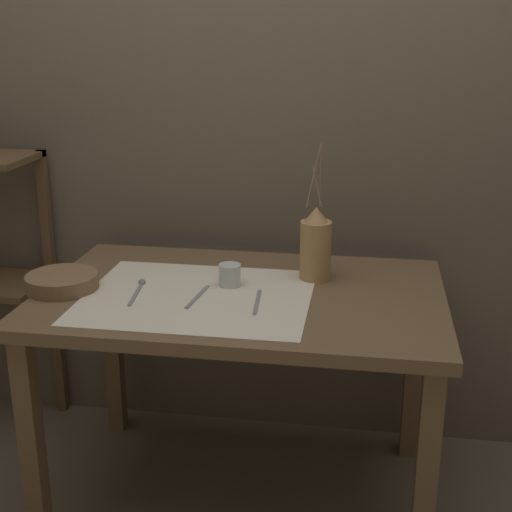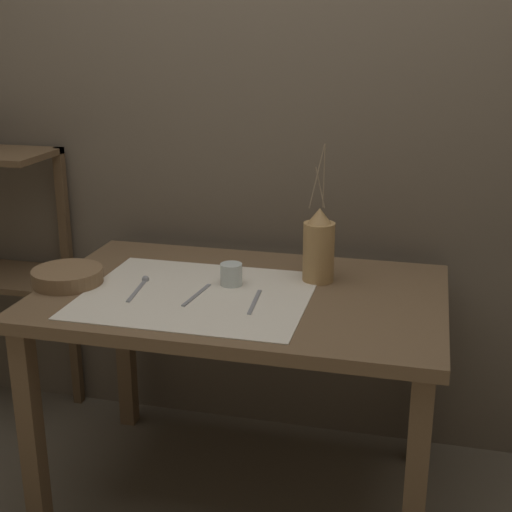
# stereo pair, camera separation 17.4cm
# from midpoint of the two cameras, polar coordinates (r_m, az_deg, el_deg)

# --- Properties ---
(ground_plane) EXTENTS (12.00, 12.00, 0.00)m
(ground_plane) POSITION_cam_midpoint_polar(r_m,az_deg,el_deg) (2.65, -3.07, -18.58)
(ground_plane) COLOR brown
(stone_wall_back) EXTENTS (7.00, 0.06, 2.40)m
(stone_wall_back) POSITION_cam_midpoint_polar(r_m,az_deg,el_deg) (2.67, -1.09, 9.90)
(stone_wall_back) COLOR brown
(stone_wall_back) RESTS_ON ground_plane
(wooden_table) EXTENTS (1.28, 0.83, 0.77)m
(wooden_table) POSITION_cam_midpoint_polar(r_m,az_deg,el_deg) (2.31, -3.34, -5.07)
(wooden_table) COLOR brown
(wooden_table) RESTS_ON ground_plane
(linen_cloth) EXTENTS (0.70, 0.58, 0.00)m
(linen_cloth) POSITION_cam_midpoint_polar(r_m,az_deg,el_deg) (2.24, -6.95, -3.25)
(linen_cloth) COLOR beige
(linen_cloth) RESTS_ON wooden_table
(pitcher_with_flowers) EXTENTS (0.10, 0.10, 0.46)m
(pitcher_with_flowers) POSITION_cam_midpoint_polar(r_m,az_deg,el_deg) (2.34, 2.67, 0.78)
(pitcher_with_flowers) COLOR #A87F4C
(pitcher_with_flowers) RESTS_ON wooden_table
(wooden_bowl) EXTENTS (0.23, 0.23, 0.05)m
(wooden_bowl) POSITION_cam_midpoint_polar(r_m,az_deg,el_deg) (2.38, -17.28, -2.01)
(wooden_bowl) COLOR brown
(wooden_bowl) RESTS_ON wooden_table
(glass_tumbler_near) EXTENTS (0.07, 0.07, 0.07)m
(glass_tumbler_near) POSITION_cam_midpoint_polar(r_m,az_deg,el_deg) (2.30, -4.27, -1.56)
(glass_tumbler_near) COLOR silver
(glass_tumbler_near) RESTS_ON wooden_table
(spoon_inner) EXTENTS (0.04, 0.21, 0.02)m
(spoon_inner) POSITION_cam_midpoint_polar(r_m,az_deg,el_deg) (2.33, -11.43, -2.48)
(spoon_inner) COLOR gray
(spoon_inner) RESTS_ON wooden_table
(fork_outer) EXTENTS (0.03, 0.20, 0.00)m
(fork_outer) POSITION_cam_midpoint_polar(r_m,az_deg,el_deg) (2.23, -6.95, -3.28)
(fork_outer) COLOR gray
(fork_outer) RESTS_ON wooden_table
(fork_inner) EXTENTS (0.03, 0.20, 0.00)m
(fork_inner) POSITION_cam_midpoint_polar(r_m,az_deg,el_deg) (2.17, -2.20, -3.71)
(fork_inner) COLOR gray
(fork_inner) RESTS_ON wooden_table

